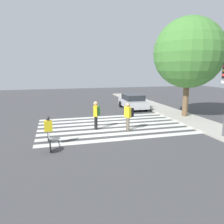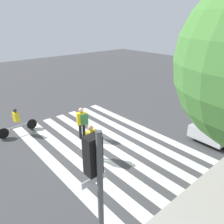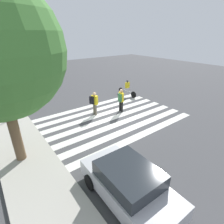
% 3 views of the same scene
% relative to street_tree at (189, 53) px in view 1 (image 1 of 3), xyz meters
% --- Properties ---
extents(ground_plane, '(60.00, 60.00, 0.00)m').
position_rel_street_tree_xyz_m(ground_plane, '(1.03, -6.45, -5.12)').
color(ground_plane, '#444447').
extents(sidewalk_curb, '(36.00, 2.50, 0.14)m').
position_rel_street_tree_xyz_m(sidewalk_curb, '(1.03, -0.20, -5.05)').
color(sidewalk_curb, '#ADA89E').
rests_on(sidewalk_curb, ground_plane).
extents(crosswalk_stripes, '(6.45, 10.00, 0.01)m').
position_rel_street_tree_xyz_m(crosswalk_stripes, '(1.03, -6.45, -5.12)').
color(crosswalk_stripes, silver).
rests_on(crosswalk_stripes, ground_plane).
extents(street_tree, '(5.43, 5.43, 7.85)m').
position_rel_street_tree_xyz_m(street_tree, '(0.00, 0.00, 0.00)').
color(street_tree, brown).
rests_on(street_tree, ground_plane).
extents(pedestrian_adult_tall_backpack, '(0.56, 0.54, 1.86)m').
position_rel_street_tree_xyz_m(pedestrian_adult_tall_backpack, '(1.55, -7.65, -4.03)').
color(pedestrian_adult_tall_backpack, black).
rests_on(pedestrian_adult_tall_backpack, ground_plane).
extents(pedestrian_adult_blue_shirt, '(0.55, 0.52, 1.80)m').
position_rel_street_tree_xyz_m(pedestrian_adult_blue_shirt, '(2.35, -5.69, -4.06)').
color(pedestrian_adult_blue_shirt, '#6B6051').
rests_on(pedestrian_adult_blue_shirt, ground_plane).
extents(cyclist_near_curb, '(2.36, 0.42, 1.59)m').
position_rel_street_tree_xyz_m(cyclist_near_curb, '(4.14, -10.64, -4.26)').
color(cyclist_near_curb, black).
rests_on(cyclist_near_curb, ground_plane).
extents(car_parked_silver_sedan, '(4.07, 2.11, 1.45)m').
position_rel_street_tree_xyz_m(car_parked_silver_sedan, '(-4.78, -2.72, -4.38)').
color(car_parked_silver_sedan, '#B7B7BC').
rests_on(car_parked_silver_sedan, ground_plane).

